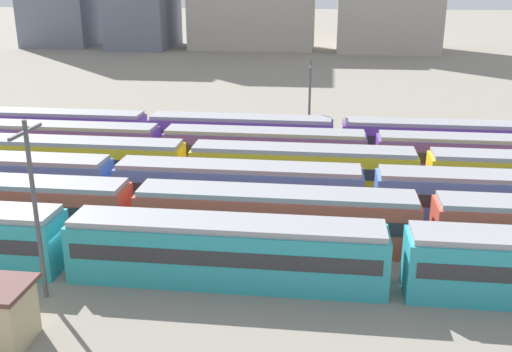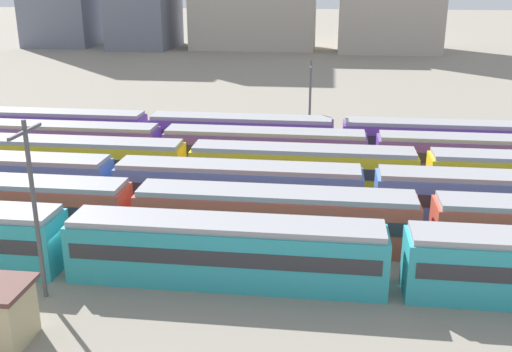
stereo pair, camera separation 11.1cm
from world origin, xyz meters
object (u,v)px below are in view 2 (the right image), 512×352
object	(u,v)px
train_track_5	(438,141)
train_track_1	(275,218)
train_track_3	(422,174)
catenary_pole_1	(310,100)
catenary_pole_2	(34,203)

from	to	relation	value
train_track_5	train_track_1	bearing A→B (deg)	-123.10
train_track_1	train_track_5	size ratio (longest dim) A/B	0.60
train_track_3	train_track_5	xyz separation A→B (m)	(2.89, 10.40, 0.00)
train_track_3	catenary_pole_1	distance (m)	16.53
train_track_5	catenary_pole_2	xyz separation A→B (m)	(-25.37, -28.96, 3.59)
train_track_3	catenary_pole_1	world-z (taller)	catenary_pole_1
train_track_3	catenary_pole_1	xyz separation A→B (m)	(-9.44, 13.21, 3.07)
train_track_1	train_track_5	xyz separation A→B (m)	(13.56, 20.80, 0.00)
train_track_3	train_track_5	bearing A→B (deg)	74.47
train_track_3	catenary_pole_2	world-z (taller)	catenary_pole_2
catenary_pole_1	train_track_5	bearing A→B (deg)	-12.86
catenary_pole_1	catenary_pole_2	distance (m)	34.35
catenary_pole_1	catenary_pole_2	world-z (taller)	catenary_pole_2
train_track_3	catenary_pole_1	size ratio (longest dim) A/B	8.40
train_track_1	train_track_5	world-z (taller)	same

